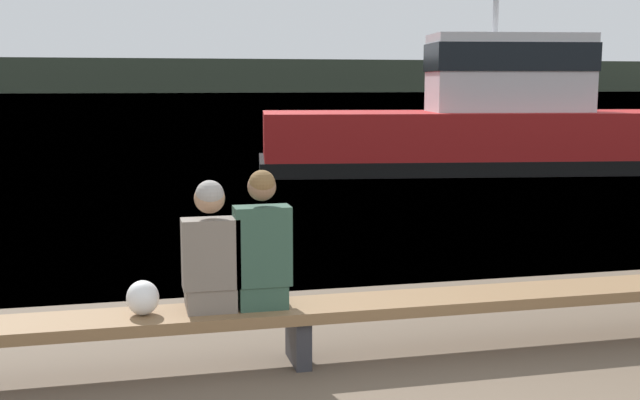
{
  "coord_description": "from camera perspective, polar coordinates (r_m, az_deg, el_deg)",
  "views": [
    {
      "loc": [
        -1.58,
        -3.34,
        2.15
      ],
      "look_at": [
        0.52,
        5.47,
        0.81
      ],
      "focal_mm": 45.0,
      "sensor_mm": 36.0,
      "label": 1
    }
  ],
  "objects": [
    {
      "name": "tugboat_red",
      "position": [
        19.88,
        12.03,
        5.01
      ],
      "size": [
        11.23,
        4.45,
        6.67
      ],
      "rotation": [
        0.0,
        0.0,
        1.42
      ],
      "color": "#A81919",
      "rests_on": "water_surface"
    },
    {
      "name": "person_right",
      "position": [
        6.02,
        -4.16,
        -3.42
      ],
      "size": [
        0.42,
        0.41,
        1.05
      ],
      "color": "#2D4C3D",
      "rests_on": "bench_main"
    },
    {
      "name": "far_shoreline",
      "position": [
        165.91,
        -13.05,
        8.6
      ],
      "size": [
        600.0,
        12.0,
        6.67
      ],
      "primitive_type": "cube",
      "color": "#384233",
      "rests_on": "ground"
    },
    {
      "name": "water_surface",
      "position": [
        127.94,
        -12.84,
        7.24
      ],
      "size": [
        240.0,
        240.0,
        0.0
      ],
      "primitive_type": "plane",
      "color": "teal",
      "rests_on": "ground"
    },
    {
      "name": "bench_main",
      "position": [
        6.19,
        -1.56,
        -8.13
      ],
      "size": [
        8.69,
        0.52,
        0.46
      ],
      "color": "brown",
      "rests_on": "ground"
    },
    {
      "name": "person_left",
      "position": [
        5.98,
        -7.81,
        -3.77
      ],
      "size": [
        0.42,
        0.41,
        0.98
      ],
      "color": "#70665B",
      "rests_on": "bench_main"
    },
    {
      "name": "shopping_bag",
      "position": [
        6.03,
        -12.49,
        -6.8
      ],
      "size": [
        0.24,
        0.23,
        0.26
      ],
      "color": "white",
      "rests_on": "bench_main"
    }
  ]
}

